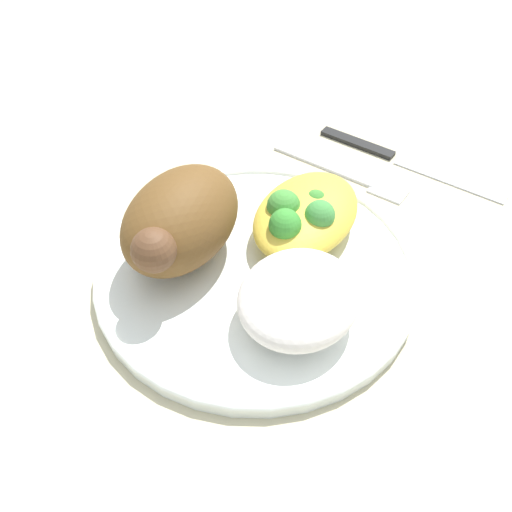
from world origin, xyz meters
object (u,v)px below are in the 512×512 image
roasted_chicken (180,221)px  mac_cheese_with_broccoli (304,214)px  plate (256,270)px  knife (396,156)px  fork (346,173)px  rice_pile (299,298)px

roasted_chicken → mac_cheese_with_broccoli: bearing=135.9°
plate → knife: (-0.21, 0.04, -0.00)m
mac_cheese_with_broccoli → plate: bearing=-14.5°
roasted_chicken → fork: 0.19m
mac_cheese_with_broccoli → knife: 0.16m
mac_cheese_with_broccoli → fork: size_ratio=0.81×
rice_pile → fork: 0.19m
roasted_chicken → knife: 0.25m
knife → fork: bearing=-33.8°
rice_pile → fork: rice_pile is taller
roasted_chicken → rice_pile: roasted_chicken is taller
plate → roasted_chicken: 0.07m
rice_pile → mac_cheese_with_broccoli: (-0.08, -0.04, -0.00)m
roasted_chicken → knife: roasted_chicken is taller
mac_cheese_with_broccoli → rice_pile: bearing=24.2°
roasted_chicken → rice_pile: bearing=84.3°
plate → knife: size_ratio=1.35×
rice_pile → mac_cheese_with_broccoli: bearing=-155.8°
fork → rice_pile: bearing=12.5°
fork → knife: size_ratio=0.75×
knife → roasted_chicken: bearing=-24.0°
mac_cheese_with_broccoli → fork: bearing=-177.9°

